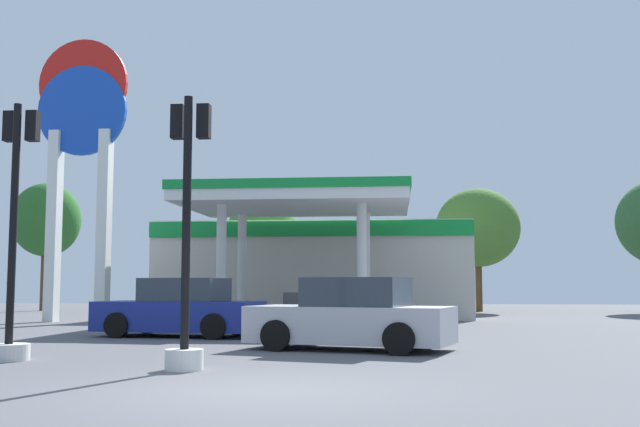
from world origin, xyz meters
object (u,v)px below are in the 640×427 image
Objects in this scene: tree_2 at (478,228)px; car_2 at (180,310)px; station_pole_sign at (81,145)px; traffic_signal_0 at (187,257)px; tree_1 at (262,232)px; car_1 at (351,317)px; tree_0 at (46,220)px; traffic_signal_1 at (13,267)px.

car_2 is at bearing -116.63° from tree_2.
station_pole_sign is 2.38× the size of car_2.
traffic_signal_0 is 26.19m from tree_1.
traffic_signal_0 is 0.70× the size of tree_2.
station_pole_sign is 1.90× the size of tree_1.
car_2 is 22.52m from tree_2.
car_2 is at bearing -50.61° from station_pole_sign.
tree_1 is at bearing 104.78° from car_1.
traffic_signal_0 is (2.29, -7.60, 1.10)m from car_2.
station_pole_sign is at bearing 129.39° from car_2.
tree_2 is (5.24, 23.53, 3.62)m from car_1.
car_2 is 0.71× the size of tree_2.
tree_1 is (11.86, -0.67, -0.77)m from tree_0.
tree_2 is at bearing 74.39° from traffic_signal_0.
car_1 is 28.96m from tree_0.
tree_0 is (-12.92, 18.94, 4.12)m from car_2.
station_pole_sign is at bearing 134.35° from car_1.
station_pole_sign is 12.26m from tree_1.
tree_0 reaches higher than car_2.
traffic_signal_0 is 30.74m from tree_0.
car_1 is at bearing 24.89° from traffic_signal_1.
tree_1 reaches higher than traffic_signal_0.
station_pole_sign reaches higher than tree_2.
traffic_signal_1 is at bearing -65.33° from tree_0.
car_1 is 22.92m from tree_1.
tree_0 is at bearing 127.99° from car_1.
car_1 is at bearing 58.34° from traffic_signal_0.
station_pole_sign is 2.41× the size of traffic_signal_0.
car_2 is 6.63m from traffic_signal_1.
car_2 is 23.29m from tree_0.
car_1 is at bearing -75.22° from tree_1.
traffic_signal_0 is 0.65× the size of tree_0.
tree_0 is (-6.87, 11.57, -1.79)m from station_pole_sign.
car_2 is at bearing 78.86° from traffic_signal_1.
tree_2 is at bearing 66.88° from traffic_signal_1.
tree_2 is at bearing 37.97° from station_pole_sign.
traffic_signal_0 is (8.34, -14.97, -4.82)m from station_pole_sign.
traffic_signal_1 reaches higher than car_1.
station_pole_sign is 16.52m from car_1.
tree_1 is at bearing 93.31° from car_2.
car_1 is (10.78, -11.02, -5.93)m from station_pole_sign.
tree_0 is at bearing 120.69° from station_pole_sign.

